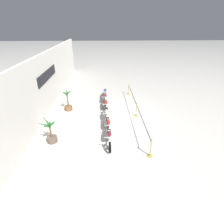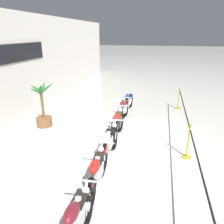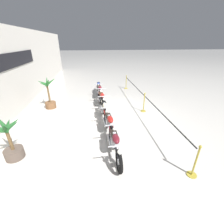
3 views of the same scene
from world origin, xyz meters
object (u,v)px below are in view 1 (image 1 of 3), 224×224
(motorcycle_red_1, at_px, (108,125))
(stanchion_far_left, at_px, (140,116))
(motorcycle_maroon_0, at_px, (109,137))
(motorcycle_maroon_4, at_px, (105,99))
(stanchion_mid_right, at_px, (128,91))
(potted_palm_left_of_row, at_px, (68,102))
(stanchion_mid_left, at_px, (136,111))
(motorcycle_blue_5, at_px, (105,94))
(motorcycle_red_3, at_px, (106,106))
(motorcycle_cream_2, at_px, (107,115))
(potted_palm_right_of_row, at_px, (50,132))

(motorcycle_red_1, relative_size, stanchion_far_left, 0.27)
(motorcycle_maroon_0, relative_size, motorcycle_maroon_4, 0.88)
(stanchion_far_left, xyz_separation_m, stanchion_mid_right, (5.72, -0.00, -0.36))
(potted_palm_left_of_row, height_order, stanchion_mid_left, potted_palm_left_of_row)
(motorcycle_blue_5, xyz_separation_m, potted_palm_left_of_row, (-2.23, 2.86, 0.25))
(motorcycle_red_1, distance_m, potted_palm_left_of_row, 4.35)
(motorcycle_maroon_4, bearing_deg, stanchion_mid_right, -45.21)
(stanchion_far_left, bearing_deg, stanchion_mid_left, -0.00)
(motorcycle_blue_5, distance_m, stanchion_mid_left, 4.07)
(motorcycle_red_3, relative_size, stanchion_mid_right, 2.12)
(stanchion_mid_right, bearing_deg, motorcycle_red_1, 161.74)
(motorcycle_red_1, height_order, motorcycle_blue_5, motorcycle_red_1)
(motorcycle_cream_2, bearing_deg, stanchion_mid_left, -72.95)
(motorcycle_cream_2, height_order, motorcycle_maroon_4, motorcycle_maroon_4)
(potted_palm_left_of_row, height_order, stanchion_mid_right, potted_palm_left_of_row)
(motorcycle_red_3, xyz_separation_m, motorcycle_blue_5, (2.58, 0.06, -0.02))
(motorcycle_red_3, distance_m, potted_palm_left_of_row, 2.95)
(motorcycle_red_1, distance_m, stanchion_mid_right, 6.68)
(motorcycle_blue_5, bearing_deg, motorcycle_red_3, -178.72)
(motorcycle_maroon_0, xyz_separation_m, stanchion_far_left, (1.89, -2.07, 0.26))
(motorcycle_cream_2, distance_m, potted_palm_left_of_row, 3.47)
(motorcycle_red_3, xyz_separation_m, stanchion_mid_left, (-0.82, -2.19, -0.12))
(motorcycle_maroon_0, relative_size, motorcycle_cream_2, 0.97)
(motorcycle_maroon_4, bearing_deg, motorcycle_blue_5, 0.94)
(motorcycle_maroon_4, relative_size, stanchion_far_left, 0.28)
(potted_palm_left_of_row, height_order, potted_palm_right_of_row, potted_palm_left_of_row)
(motorcycle_red_3, xyz_separation_m, stanchion_far_left, (-2.15, -2.19, 0.24))
(motorcycle_cream_2, bearing_deg, stanchion_far_left, -107.23)
(motorcycle_cream_2, height_order, potted_palm_right_of_row, potted_palm_right_of_row)
(motorcycle_red_1, bearing_deg, motorcycle_red_3, 2.07)
(stanchion_far_left, bearing_deg, motorcycle_blue_5, 25.46)
(motorcycle_maroon_0, distance_m, stanchion_mid_left, 3.83)
(motorcycle_red_3, relative_size, motorcycle_maroon_4, 0.92)
(motorcycle_red_3, relative_size, motorcycle_blue_5, 1.07)
(motorcycle_cream_2, height_order, stanchion_mid_right, stanchion_mid_right)
(motorcycle_maroon_0, relative_size, potted_palm_left_of_row, 1.17)
(motorcycle_maroon_0, xyz_separation_m, potted_palm_left_of_row, (4.38, 3.05, 0.24))
(motorcycle_red_1, distance_m, stanchion_mid_left, 2.87)
(motorcycle_cream_2, relative_size, potted_palm_right_of_row, 1.38)
(motorcycle_red_1, bearing_deg, stanchion_far_left, -73.45)
(motorcycle_cream_2, relative_size, stanchion_far_left, 0.25)
(motorcycle_maroon_0, bearing_deg, motorcycle_cream_2, 2.29)
(motorcycle_maroon_0, xyz_separation_m, motorcycle_blue_5, (6.62, 0.19, -0.00))
(motorcycle_red_3, bearing_deg, motorcycle_red_1, -177.93)
(motorcycle_maroon_0, bearing_deg, potted_palm_right_of_row, 84.76)
(motorcycle_red_3, height_order, motorcycle_maroon_4, motorcycle_maroon_4)
(motorcycle_red_3, distance_m, stanchion_far_left, 3.08)
(motorcycle_red_1, height_order, stanchion_mid_right, stanchion_mid_right)
(motorcycle_cream_2, bearing_deg, potted_palm_right_of_row, 125.33)
(motorcycle_red_1, height_order, stanchion_far_left, stanchion_far_left)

